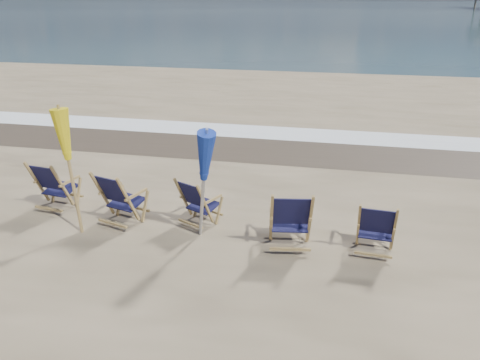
{
  "coord_description": "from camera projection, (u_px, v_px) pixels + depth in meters",
  "views": [
    {
      "loc": [
        1.53,
        -5.14,
        3.92
      ],
      "look_at": [
        0.0,
        2.2,
        0.9
      ],
      "focal_mm": 35.0,
      "sensor_mm": 36.0,
      "label": 1
    }
  ],
  "objects": [
    {
      "name": "ocean",
      "position": [
        338.0,
        8.0,
        122.63
      ],
      "size": [
        400.0,
        400.0,
        0.0
      ],
      "primitive_type": "plane",
      "color": "#324C54",
      "rests_on": "ground"
    },
    {
      "name": "surf_foam",
      "position": [
        282.0,
        133.0,
        13.95
      ],
      "size": [
        200.0,
        1.4,
        0.01
      ],
      "primitive_type": "cube",
      "color": "silver",
      "rests_on": "ground"
    },
    {
      "name": "wet_sand_strip",
      "position": [
        275.0,
        148.0,
        12.59
      ],
      "size": [
        200.0,
        2.6,
        0.0
      ],
      "primitive_type": "cube",
      "color": "#42362A",
      "rests_on": "ground"
    },
    {
      "name": "beach_chair_0",
      "position": [
        63.0,
        188.0,
        8.72
      ],
      "size": [
        0.76,
        0.83,
        1.04
      ],
      "primitive_type": null,
      "rotation": [
        0.0,
        0.0,
        3.01
      ],
      "color": "#121336",
      "rests_on": "ground"
    },
    {
      "name": "beach_chair_1",
      "position": [
        128.0,
        202.0,
        8.11
      ],
      "size": [
        0.86,
        0.92,
        1.06
      ],
      "primitive_type": null,
      "rotation": [
        0.0,
        0.0,
        2.86
      ],
      "color": "#121336",
      "rests_on": "ground"
    },
    {
      "name": "beach_chair_2",
      "position": [
        205.0,
        206.0,
        8.1
      ],
      "size": [
        0.82,
        0.86,
        0.93
      ],
      "primitive_type": null,
      "rotation": [
        0.0,
        0.0,
        2.71
      ],
      "color": "#121336",
      "rests_on": "ground"
    },
    {
      "name": "beach_chair_3",
      "position": [
        310.0,
        222.0,
        7.39
      ],
      "size": [
        0.81,
        0.88,
        1.09
      ],
      "primitive_type": null,
      "rotation": [
        0.0,
        0.0,
        3.3
      ],
      "color": "#121336",
      "rests_on": "ground"
    },
    {
      "name": "beach_chair_4",
      "position": [
        394.0,
        232.0,
        7.21
      ],
      "size": [
        0.67,
        0.74,
        0.96
      ],
      "primitive_type": null,
      "rotation": [
        0.0,
        0.0,
        3.06
      ],
      "color": "#121336",
      "rests_on": "ground"
    },
    {
      "name": "umbrella_yellow",
      "position": [
        67.0,
        142.0,
        7.64
      ],
      "size": [
        0.3,
        0.3,
        2.17
      ],
      "color": "olive",
      "rests_on": "ground"
    },
    {
      "name": "umbrella_blue",
      "position": [
        202.0,
        156.0,
        7.36
      ],
      "size": [
        0.3,
        0.3,
        2.03
      ],
      "color": "#A5A5AD",
      "rests_on": "ground"
    }
  ]
}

